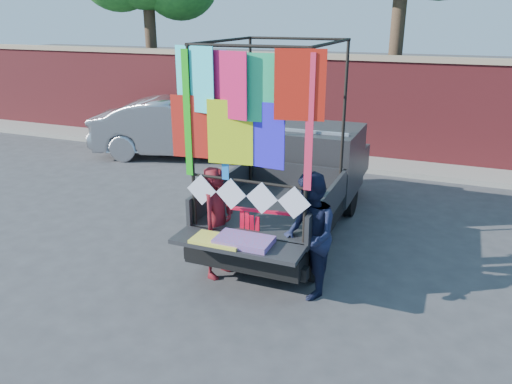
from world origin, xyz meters
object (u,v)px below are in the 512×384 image
at_px(pickup_truck, 302,178).
at_px(sedan, 181,128).
at_px(woman, 218,223).
at_px(man, 309,236).

relative_size(pickup_truck, sedan, 1.13).
xyz_separation_m(woman, man, (1.33, -0.02, 0.04)).
xyz_separation_m(sedan, man, (5.04, -5.42, 0.10)).
xyz_separation_m(pickup_truck, woman, (-0.50, -2.37, -0.01)).
bearing_deg(pickup_truck, woman, -101.94).
bearing_deg(woman, sedan, 43.97).
distance_m(sedan, man, 7.40).
height_order(sedan, man, man).
bearing_deg(man, pickup_truck, 171.78).
xyz_separation_m(sedan, woman, (3.70, -5.40, 0.06)).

